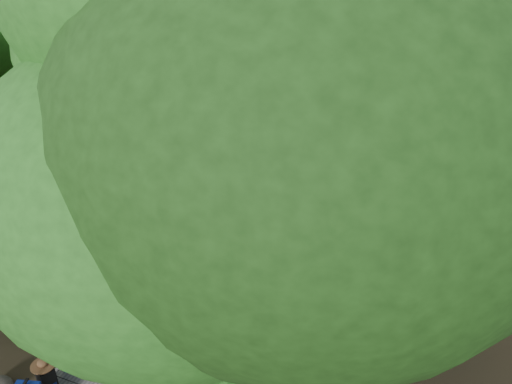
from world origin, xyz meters
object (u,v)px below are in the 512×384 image
at_px(duffel_right_black, 182,320).
at_px(lone_suitcase_on_sand, 310,144).
at_px(backpack_left_c, 76,350).
at_px(backpack_left_b, 47,378).
at_px(suitcase_on_boardwalk, 89,338).
at_px(kayak, 227,120).
at_px(sun_lounger, 395,131).
at_px(duffel_right_khaki, 174,348).
at_px(backpack_right_d, 151,361).

relative_size(duffel_right_black, lone_suitcase_on_sand, 1.18).
bearing_deg(backpack_left_c, duffel_right_black, 40.62).
height_order(backpack_left_b, lone_suitcase_on_sand, backpack_left_b).
distance_m(duffel_right_black, suitcase_on_boardwalk, 1.72).
height_order(kayak, sun_lounger, sun_lounger).
xyz_separation_m(backpack_left_c, sun_lounger, (3.56, 13.78, -0.22)).
bearing_deg(duffel_right_khaki, backpack_right_d, -119.76).
bearing_deg(backpack_left_b, kayak, 126.18).
relative_size(backpack_left_b, backpack_left_c, 0.75).
distance_m(duffel_right_khaki, lone_suitcase_on_sand, 10.35).
height_order(duffel_right_khaki, sun_lounger, sun_lounger).
bearing_deg(suitcase_on_boardwalk, backpack_right_d, -13.27).
bearing_deg(suitcase_on_boardwalk, kayak, 91.86).
height_order(backpack_left_b, suitcase_on_boardwalk, suitcase_on_boardwalk).
height_order(suitcase_on_boardwalk, lone_suitcase_on_sand, suitcase_on_boardwalk).
height_order(backpack_left_b, kayak, backpack_left_b).
distance_m(backpack_right_d, suitcase_on_boardwalk, 1.36).
relative_size(backpack_right_d, sun_lounger, 0.33).
height_order(duffel_right_khaki, kayak, duffel_right_khaki).
xyz_separation_m(backpack_left_b, sun_lounger, (3.69, 14.39, -0.12)).
height_order(suitcase_on_boardwalk, sun_lounger, suitcase_on_boardwalk).
bearing_deg(duffel_right_black, suitcase_on_boardwalk, -142.47).
bearing_deg(lone_suitcase_on_sand, sun_lounger, 58.79).
distance_m(backpack_left_b, sun_lounger, 14.85).
distance_m(backpack_left_b, duffel_right_black, 2.52).
xyz_separation_m(kayak, sun_lounger, (6.64, 0.86, 0.14)).
relative_size(backpack_right_d, lone_suitcase_on_sand, 0.91).
bearing_deg(backpack_left_b, backpack_left_c, 102.29).
relative_size(duffel_right_black, suitcase_on_boardwalk, 1.22).
distance_m(backpack_right_d, duffel_right_khaki, 0.53).
relative_size(backpack_left_b, suitcase_on_boardwalk, 0.98).
height_order(backpack_right_d, kayak, backpack_right_d).
xyz_separation_m(backpack_right_d, duffel_right_khaki, (0.16, 0.50, -0.09)).
xyz_separation_m(backpack_left_c, lone_suitcase_on_sand, (0.97, 11.21, -0.19)).
height_order(duffel_right_khaki, lone_suitcase_on_sand, lone_suitcase_on_sand).
bearing_deg(kayak, duffel_right_khaki, -58.33).
xyz_separation_m(backpack_left_b, duffel_right_black, (1.34, 2.14, -0.07)).
bearing_deg(duffel_right_khaki, kayak, 98.03).
xyz_separation_m(backpack_left_c, kayak, (-3.08, 12.92, -0.36)).
height_order(backpack_left_c, kayak, backpack_left_c).
distance_m(duffel_right_khaki, sun_lounger, 13.09).
distance_m(backpack_left_c, kayak, 13.29).
distance_m(backpack_left_c, lone_suitcase_on_sand, 11.25).
bearing_deg(backpack_left_c, suitcase_on_boardwalk, 89.78).
xyz_separation_m(suitcase_on_boardwalk, kayak, (-3.00, 12.52, -0.26)).
relative_size(backpack_left_b, sun_lounger, 0.34).
height_order(backpack_left_b, backpack_right_d, backpack_left_b).
bearing_deg(backpack_left_c, kayak, 92.62).
relative_size(backpack_right_d, suitcase_on_boardwalk, 0.94).
height_order(duffel_right_black, sun_lounger, sun_lounger).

